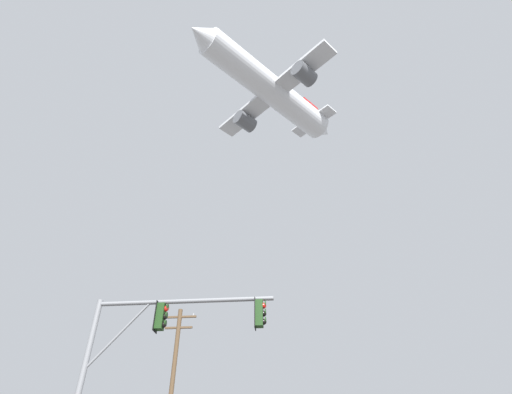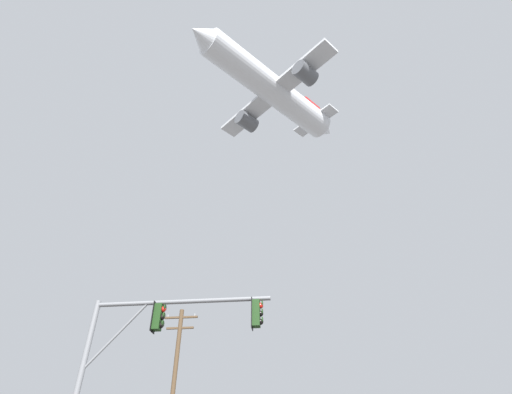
# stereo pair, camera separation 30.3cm
# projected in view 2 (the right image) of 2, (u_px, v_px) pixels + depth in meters

# --- Properties ---
(signal_pole_near) EXTENTS (6.37, 0.46, 6.75)m
(signal_pole_near) POSITION_uv_depth(u_px,v_px,m) (148.00, 347.00, 13.22)
(signal_pole_near) COLOR slate
(signal_pole_near) RESTS_ON ground
(utility_pole) EXTENTS (2.20, 0.28, 10.70)m
(utility_pole) POSITION_uv_depth(u_px,v_px,m) (173.00, 393.00, 23.37)
(utility_pole) COLOR brown
(utility_pole) RESTS_ON ground
(airplane) EXTENTS (17.08, 18.85, 6.18)m
(airplane) POSITION_uv_depth(u_px,v_px,m) (271.00, 89.00, 47.02)
(airplane) COLOR white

